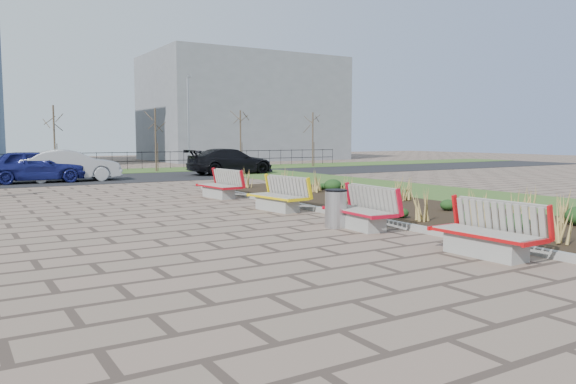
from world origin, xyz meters
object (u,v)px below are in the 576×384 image
bench_c (277,194)px  lamp_east (188,124)px  litter_bin (336,209)px  car_black (231,161)px  bench_d (218,184)px  bench_b (359,208)px  car_silver (70,165)px  car_blue (34,166)px  bench_a (485,230)px

bench_c → lamp_east: lamp_east is taller
lamp_east → litter_bin: bearing=-102.9°
bench_c → car_black: car_black is taller
bench_c → bench_d: bearing=83.2°
bench_b → lamp_east: size_ratio=0.35×
car_silver → bench_b: bearing=-168.7°
bench_d → car_black: car_black is taller
litter_bin → car_blue: bearing=103.7°
lamp_east → bench_d: bearing=-107.7°
bench_b → car_silver: bearing=102.8°
litter_bin → car_silver: 18.63m
bench_a → lamp_east: 28.08m
car_black → lamp_east: lamp_east is taller
bench_d → lamp_east: (5.00, 15.68, 2.54)m
car_blue → car_silver: car_blue is taller
bench_b → bench_d: same height
bench_a → lamp_east: (5.00, 27.52, 2.54)m
litter_bin → lamp_east: (5.35, 23.36, 2.58)m
bench_a → bench_b: size_ratio=1.00×
litter_bin → car_blue: 18.90m
bench_b → bench_c: bearing=93.3°
bench_b → lamp_east: lamp_east is taller
litter_bin → car_blue: car_blue is taller
car_silver → car_black: car_silver is taller
bench_b → car_blue: bearing=107.7°
litter_bin → bench_d: bearing=87.4°
bench_d → car_silver: size_ratio=0.44×
car_silver → bench_a: bearing=-170.3°
car_silver → car_black: 9.16m
lamp_east → car_black: bearing=-77.1°
bench_b → bench_c: (0.00, 3.90, 0.00)m
bench_c → lamp_east: size_ratio=0.35×
bench_a → bench_c: 7.61m
car_blue → bench_c: bearing=-160.2°
car_silver → lamp_east: size_ratio=0.79×
bench_a → car_silver: size_ratio=0.44×
bench_b → car_silver: size_ratio=0.44×
car_blue → car_silver: bearing=-86.2°
bench_c → car_silver: 15.30m
car_silver → car_black: (9.14, 0.72, -0.03)m
bench_a → car_blue: bearing=99.9°
bench_a → car_blue: car_blue is taller
lamp_east → bench_a: bearing=-100.3°
bench_c → litter_bin: 3.47m
bench_b → car_silver: car_silver is taller
litter_bin → lamp_east: bearing=77.1°
bench_c → litter_bin: bench_c is taller
bench_d → litter_bin: 7.69m
bench_b → bench_d: (0.00, 8.13, 0.00)m
bench_b → lamp_east: (5.00, 23.81, 2.54)m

